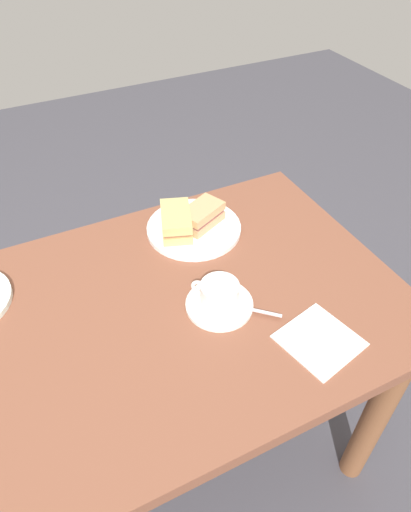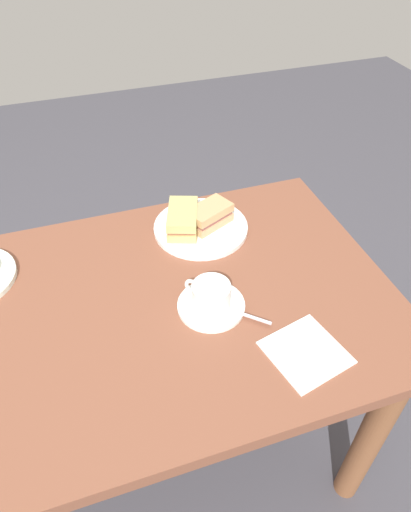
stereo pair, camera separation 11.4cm
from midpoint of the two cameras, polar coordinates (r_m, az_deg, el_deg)
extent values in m
plane|color=#47454E|center=(1.67, -4.97, -23.35)|extent=(6.00, 6.00, 0.00)
cube|color=brown|center=(1.07, -7.20, -7.66)|extent=(1.28, 0.75, 0.04)
cylinder|color=brown|center=(1.40, 22.33, -20.20)|extent=(0.07, 0.07, 0.69)
cylinder|color=brown|center=(1.67, 10.72, -3.29)|extent=(0.07, 0.07, 0.69)
cylinder|color=white|center=(1.26, 1.99, 3.46)|extent=(0.26, 0.26, 0.01)
cube|color=tan|center=(1.26, 3.06, 4.37)|extent=(0.14, 0.12, 0.02)
cube|color=#8B4C47|center=(1.25, 3.09, 4.97)|extent=(0.13, 0.11, 0.01)
cube|color=tan|center=(1.24, 3.11, 5.58)|extent=(0.14, 0.12, 0.02)
cube|color=tan|center=(1.24, -0.22, 3.91)|extent=(0.12, 0.15, 0.02)
cube|color=brown|center=(1.23, -0.22, 4.52)|extent=(0.11, 0.14, 0.01)
cube|color=tan|center=(1.22, -0.22, 5.13)|extent=(0.12, 0.15, 0.02)
cylinder|color=white|center=(1.06, 3.81, -6.34)|extent=(0.16, 0.16, 0.01)
cylinder|color=white|center=(1.03, 3.89, -5.06)|extent=(0.09, 0.09, 0.06)
cylinder|color=#A08554|center=(1.01, 3.96, -4.08)|extent=(0.08, 0.08, 0.01)
torus|color=white|center=(1.05, 1.49, -4.02)|extent=(0.03, 0.04, 0.04)
cube|color=silver|center=(1.03, 9.40, -7.84)|extent=(0.06, 0.06, 0.00)
ellipsoid|color=silver|center=(1.04, 6.93, -7.03)|extent=(0.03, 0.03, 0.01)
cube|color=white|center=(1.01, 15.64, -11.68)|extent=(0.18, 0.18, 0.00)
camera|label=1|loc=(0.06, -87.13, 2.62)|focal=32.04mm
camera|label=2|loc=(0.06, 92.87, -2.62)|focal=32.04mm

